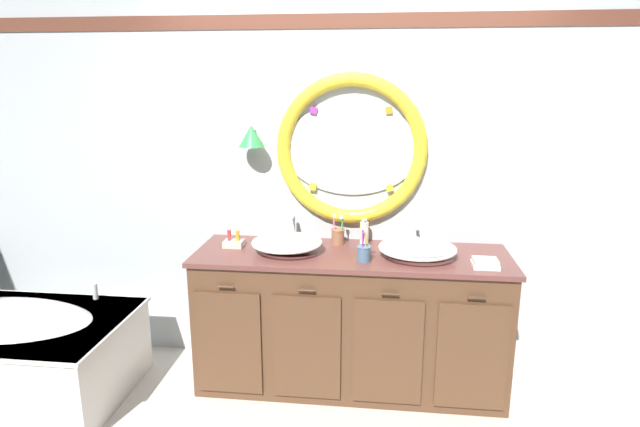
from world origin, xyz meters
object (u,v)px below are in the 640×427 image
object	(u,v)px
sink_basin_left	(287,243)
folded_hand_towel	(485,263)
toothbrush_holder_left	(338,236)
soap_dispenser	(364,232)
toothbrush_holder_right	(364,252)
toiletry_basket	(234,243)
sink_basin_right	(417,248)
bathtub	(5,349)

from	to	relation	value
sink_basin_left	folded_hand_towel	world-z (taller)	sink_basin_left
toothbrush_holder_left	soap_dispenser	xyz separation A→B (m)	(0.17, 0.04, 0.02)
toothbrush_holder_right	toiletry_basket	world-z (taller)	toothbrush_holder_right
sink_basin_left	sink_basin_right	size ratio (longest dim) A/B	0.93
toothbrush_holder_left	folded_hand_towel	size ratio (longest dim) A/B	1.35
sink_basin_left	toothbrush_holder_left	xyz separation A→B (m)	(0.31, 0.21, -0.00)
toiletry_basket	bathtub	bearing A→B (deg)	-162.32
toothbrush_holder_left	toiletry_basket	size ratio (longest dim) A/B	1.64
folded_hand_towel	soap_dispenser	bearing A→B (deg)	151.71
bathtub	folded_hand_towel	xyz separation A→B (m)	(2.95, 0.23, 0.61)
sink_basin_left	sink_basin_right	distance (m)	0.81
toothbrush_holder_left	toiletry_basket	distance (m)	0.69
bathtub	toothbrush_holder_left	world-z (taller)	toothbrush_holder_left
bathtub	toothbrush_holder_right	world-z (taller)	toothbrush_holder_right
soap_dispenser	toiletry_basket	xyz separation A→B (m)	(-0.84, -0.17, -0.05)
toothbrush_holder_right	toiletry_basket	distance (m)	0.88
toothbrush_holder_right	toiletry_basket	xyz separation A→B (m)	(-0.86, 0.18, -0.03)
bathtub	sink_basin_left	xyz separation A→B (m)	(1.75, 0.37, 0.65)
sink_basin_left	toothbrush_holder_right	size ratio (longest dim) A/B	2.03
sink_basin_left	soap_dispenser	bearing A→B (deg)	27.04
toothbrush_holder_left	bathtub	bearing A→B (deg)	-164.32
sink_basin_right	sink_basin_left	bearing A→B (deg)	180.00
toothbrush_holder_right	sink_basin_right	bearing A→B (deg)	19.42
bathtub	sink_basin_right	world-z (taller)	sink_basin_right
toothbrush_holder_left	folded_hand_towel	xyz separation A→B (m)	(0.89, -0.35, -0.03)
sink_basin_right	bathtub	bearing A→B (deg)	-171.76
toothbrush_holder_left	soap_dispenser	world-z (taller)	toothbrush_holder_left
bathtub	sink_basin_right	bearing A→B (deg)	8.24
sink_basin_right	toothbrush_holder_right	distance (m)	0.34
toothbrush_holder_right	toiletry_basket	size ratio (longest dim) A/B	1.76
soap_dispenser	folded_hand_towel	xyz separation A→B (m)	(0.72, -0.39, -0.05)
sink_basin_right	toothbrush_holder_left	bearing A→B (deg)	157.96
sink_basin_right	toiletry_basket	world-z (taller)	toiletry_basket
sink_basin_right	toiletry_basket	xyz separation A→B (m)	(-1.18, 0.07, -0.03)
sink_basin_right	folded_hand_towel	bearing A→B (deg)	-20.38
toothbrush_holder_right	soap_dispenser	world-z (taller)	toothbrush_holder_right
sink_basin_left	bathtub	bearing A→B (deg)	-168.02
sink_basin_left	soap_dispenser	xyz separation A→B (m)	(0.48, 0.24, 0.02)
toothbrush_holder_left	toothbrush_holder_right	size ratio (longest dim) A/B	0.93
sink_basin_right	toothbrush_holder_left	world-z (taller)	toothbrush_holder_left
toothbrush_holder_left	toothbrush_holder_right	bearing A→B (deg)	-60.19
bathtub	sink_basin_left	world-z (taller)	sink_basin_left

